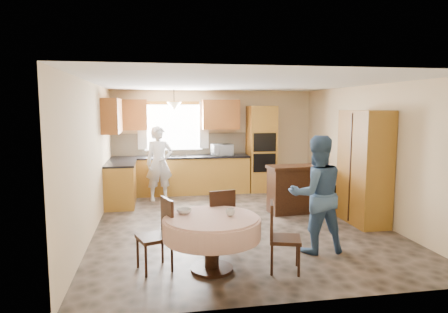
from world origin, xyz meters
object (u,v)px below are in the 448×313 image
object	(u,v)px
chair_back	(220,217)
sideboard	(299,190)
dining_table	(212,229)
oven_tower	(261,149)
chair_right	(279,233)
cupboard	(364,167)
chair_left	(160,231)
person_dining	(316,194)
person_sink	(159,163)

from	to	relation	value
chair_back	sideboard	bearing A→B (deg)	-144.86
dining_table	sideboard	bearing A→B (deg)	50.23
oven_tower	sideboard	world-z (taller)	oven_tower
dining_table	chair_right	distance (m)	0.87
cupboard	chair_left	xyz separation A→B (m)	(-3.66, -1.46, -0.51)
chair_left	person_dining	distance (m)	2.28
chair_left	person_sink	bearing A→B (deg)	160.00
person_sink	person_dining	bearing A→B (deg)	-70.92
chair_left	person_dining	xyz separation A→B (m)	(2.24, 0.25, 0.34)
chair_back	chair_right	size ratio (longest dim) A/B	1.03
sideboard	person_sink	xyz separation A→B (m)	(-2.71, 1.53, 0.39)
oven_tower	chair_back	xyz separation A→B (m)	(-1.72, -4.03, -0.55)
dining_table	person_sink	xyz separation A→B (m)	(-0.59, 4.09, 0.29)
dining_table	person_dining	world-z (taller)	person_dining
person_dining	sideboard	bearing A→B (deg)	-104.60
oven_tower	chair_left	distance (m)	5.22
sideboard	person_dining	distance (m)	2.23
person_sink	chair_right	bearing A→B (deg)	-82.87
sideboard	cupboard	size ratio (longest dim) A/B	0.61
chair_back	oven_tower	bearing A→B (deg)	-122.86
dining_table	person_sink	world-z (taller)	person_sink
chair_left	chair_back	distance (m)	0.99
oven_tower	dining_table	world-z (taller)	oven_tower
chair_back	chair_right	world-z (taller)	chair_back
dining_table	person_sink	size ratio (longest dim) A/B	0.75
chair_right	cupboard	bearing A→B (deg)	-33.57
oven_tower	chair_left	size ratio (longest dim) A/B	2.30
oven_tower	dining_table	size ratio (longest dim) A/B	1.70
cupboard	chair_back	size ratio (longest dim) A/B	2.20
chair_back	chair_right	xyz separation A→B (m)	(0.63, -0.80, -0.02)
sideboard	chair_left	distance (m)	3.66
dining_table	chair_back	size ratio (longest dim) A/B	1.35
sideboard	oven_tower	bearing A→B (deg)	90.21
dining_table	chair_back	distance (m)	0.69
cupboard	chair_right	bearing A→B (deg)	-140.27
sideboard	chair_left	world-z (taller)	chair_left
sideboard	dining_table	size ratio (longest dim) A/B	0.99
chair_right	person_dining	size ratio (longest dim) A/B	0.53
cupboard	chair_left	size ratio (longest dim) A/B	2.21
sideboard	person_dining	world-z (taller)	person_dining
oven_tower	person_dining	world-z (taller)	oven_tower
chair_back	person_dining	size ratio (longest dim) A/B	0.55
oven_tower	cupboard	distance (m)	3.23
oven_tower	chair_back	bearing A→B (deg)	-113.09
oven_tower	sideboard	xyz separation A→B (m)	(0.19, -2.13, -0.62)
oven_tower	sideboard	size ratio (longest dim) A/B	1.71
chair_right	person_dining	world-z (taller)	person_dining
cupboard	chair_right	distance (m)	2.85
dining_table	person_dining	size ratio (longest dim) A/B	0.74
chair_right	person_sink	distance (m)	4.49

